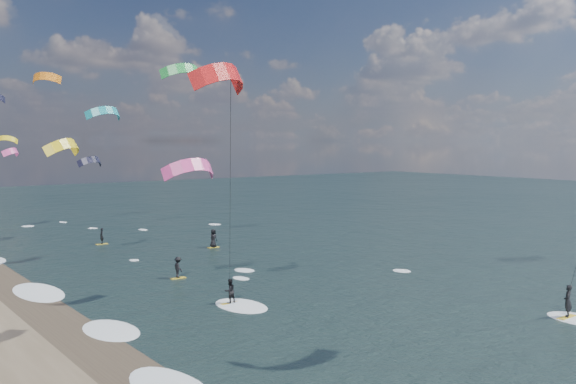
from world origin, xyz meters
TOP-DOWN VIEW (x-y plane):
  - ground at (0.00, 0.00)m, footprint 260.00×260.00m
  - wet_sand_strip at (-12.00, 10.00)m, footprint 3.00×240.00m
  - kitesurfer_near_b at (-4.70, 11.81)m, footprint 6.88×8.57m
  - far_kitesurfers at (1.93, 31.28)m, footprint 9.85×18.99m
  - bg_kite_field at (-0.90, 52.24)m, footprint 14.61×76.21m
  - shoreline_surf at (-10.80, 14.75)m, footprint 2.40×79.40m

SIDE VIEW (x-z plane):
  - ground at x=0.00m, z-range 0.00..0.00m
  - shoreline_surf at x=-10.80m, z-range -0.06..0.06m
  - wet_sand_strip at x=-12.00m, z-range 0.00..0.01m
  - far_kitesurfers at x=1.93m, z-range -0.05..1.68m
  - kitesurfer_near_b at x=-4.70m, z-range 1.74..15.95m
  - bg_kite_field at x=-0.90m, z-range 6.82..16.73m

